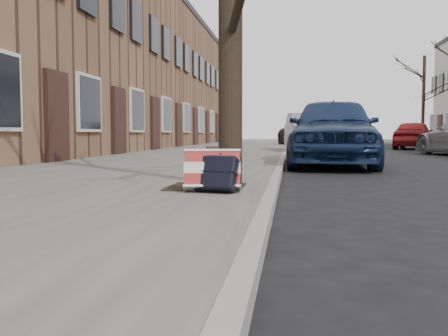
# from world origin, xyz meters

# --- Properties ---
(ground) EXTENTS (120.00, 120.00, 0.00)m
(ground) POSITION_xyz_m (0.00, 0.00, 0.00)
(ground) COLOR black
(ground) RESTS_ON ground
(near_sidewalk) EXTENTS (5.00, 70.00, 0.12)m
(near_sidewalk) POSITION_xyz_m (-3.70, 15.00, 0.06)
(near_sidewalk) COLOR slate
(near_sidewalk) RESTS_ON ground
(house_near) EXTENTS (6.80, 40.00, 7.00)m
(house_near) POSITION_xyz_m (-9.60, 16.00, 3.50)
(house_near) COLOR brown
(house_near) RESTS_ON ground
(dirt_patch) EXTENTS (0.85, 0.85, 0.02)m
(dirt_patch) POSITION_xyz_m (-2.00, 1.20, 0.13)
(dirt_patch) COLOR black
(dirt_patch) RESTS_ON near_sidewalk
(suitcase_red) EXTENTS (0.61, 0.39, 0.45)m
(suitcase_red) POSITION_xyz_m (-1.86, 0.79, 0.34)
(suitcase_red) COLOR maroon
(suitcase_red) RESTS_ON near_sidewalk
(suitcase_navy) EXTENTS (0.58, 0.42, 0.41)m
(suitcase_navy) POSITION_xyz_m (-1.85, 0.74, 0.32)
(suitcase_navy) COLOR black
(suitcase_navy) RESTS_ON near_sidewalk
(car_near_front) EXTENTS (2.13, 4.72, 1.57)m
(car_near_front) POSITION_xyz_m (-0.12, 7.00, 0.79)
(car_near_front) COLOR #16264B
(car_near_front) RESTS_ON ground
(car_near_mid) EXTENTS (2.03, 4.63, 1.48)m
(car_near_mid) POSITION_xyz_m (-0.32, 13.77, 0.74)
(car_near_mid) COLOR #9B9DA2
(car_near_mid) RESTS_ON ground
(car_near_back) EXTENTS (3.66, 5.31, 1.35)m
(car_near_back) POSITION_xyz_m (-0.08, 22.51, 0.67)
(car_near_back) COLOR #3E3E44
(car_near_back) RESTS_ON ground
(car_far_back) EXTENTS (2.77, 4.17, 1.32)m
(car_far_back) POSITION_xyz_m (4.65, 19.94, 0.66)
(car_far_back) COLOR maroon
(car_far_back) RESTS_ON ground
(tree_far_c) EXTENTS (0.20, 0.20, 5.47)m
(tree_far_c) POSITION_xyz_m (7.20, 28.57, 2.86)
(tree_far_c) COLOR black
(tree_far_c) RESTS_ON far_sidewalk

